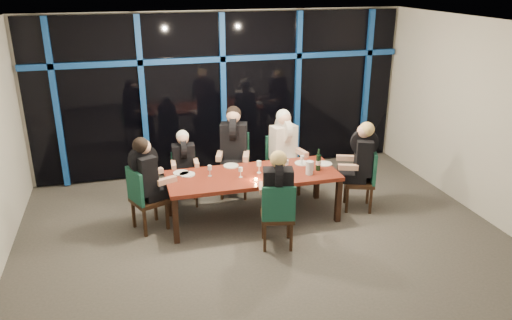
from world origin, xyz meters
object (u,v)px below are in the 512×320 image
Objects in this scene: chair_end_right at (365,177)px; diner_far_mid at (234,139)px; diner_end_left at (146,170)px; water_pitcher at (310,168)px; diner_near_mid at (278,184)px; wine_bottle at (318,162)px; chair_end_left at (143,196)px; diner_end_right at (361,153)px; chair_far_mid at (234,161)px; diner_far_left at (184,157)px; chair_far_right at (281,161)px; chair_far_left at (184,175)px; dining_table at (253,178)px; chair_near_mid at (278,213)px; diner_far_right at (284,140)px.

diner_far_mid is at bearing -99.13° from chair_end_right.
diner_end_left is 2.42m from water_pitcher.
diner_near_mid reaches higher than wine_bottle.
water_pitcher is at bearing -148.09° from wine_bottle.
diner_end_right reaches higher than chair_end_left.
chair_far_mid is 0.95m from diner_far_left.
chair_far_right is at bearing 106.04° from wine_bottle.
chair_far_left is at bearing -157.25° from diner_far_mid.
dining_table is at bearing -67.84° from diner_far_mid.
diner_end_right is (2.68, -0.96, 0.47)m from chair_far_left.
wine_bottle is at bearing -117.87° from diner_end_left.
dining_table is at bearing -71.02° from chair_near_mid.
chair_far_right reaches higher than dining_table.
diner_end_right is (0.98, -0.87, -0.02)m from diner_far_right.
chair_end_left is at bearing -173.84° from chair_far_right.
diner_far_mid reaches higher than chair_far_mid.
diner_far_right is 1.03× the size of diner_end_left.
diner_end_right is at bearing -12.16° from diner_far_mid.
diner_far_left is 2.46× the size of wine_bottle.
diner_far_right is 1.01m from water_pitcher.
diner_far_left is (-1.68, -0.06, 0.26)m from chair_far_right.
diner_far_right is at bearing 1.93° from diner_far_left.
chair_end_left is at bearing -72.44° from diner_end_right.
chair_near_mid reaches higher than water_pitcher.
diner_far_mid reaches higher than chair_far_right.
chair_end_right is (3.46, -0.19, 0.01)m from chair_end_left.
diner_far_right is 0.92m from wine_bottle.
water_pitcher is (2.39, -0.32, -0.09)m from diner_end_left.
chair_far_right is 2.51m from chair_end_left.
diner_far_left is (-0.94, 0.79, 0.15)m from dining_table.
diner_near_mid reaches higher than chair_end_right.
diner_end_left is (-3.39, 0.22, 0.39)m from chair_end_right.
chair_end_left is 2.89× the size of wine_bottle.
water_pitcher is (0.07, -1.00, -0.12)m from diner_far_right.
diner_far_left is at bearing 155.22° from wine_bottle.
diner_far_mid reaches higher than diner_end_left.
diner_far_right reaches higher than chair_far_right.
dining_table is at bearing -73.81° from chair_end_right.
diner_near_mid is at bearing -90.00° from chair_near_mid.
chair_end_right reaches higher than dining_table.
chair_end_right is at bearing -52.31° from diner_far_right.
diner_end_right reaches higher than dining_table.
chair_far_right is at bearing -96.97° from diner_near_mid.
diner_near_mid is (-1.70, -0.74, 0.37)m from chair_end_right.
diner_far_right reaches higher than wine_bottle.
diner_far_right is 1.02× the size of diner_end_right.
diner_far_right is at bearing -0.55° from chair_far_left.
diner_near_mid reaches higher than diner_far_left.
dining_table is 1.00m from diner_far_mid.
diner_end_left reaches higher than water_pitcher.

